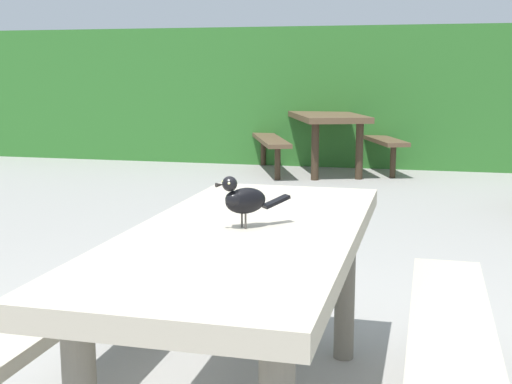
# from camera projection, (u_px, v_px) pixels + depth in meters

# --- Properties ---
(hedge_wall) EXTENTS (28.00, 2.39, 1.84)m
(hedge_wall) POSITION_uv_depth(u_px,v_px,m) (379.00, 95.00, 10.03)
(hedge_wall) COLOR #2D6B28
(hedge_wall) RESTS_ON ground
(picnic_table_foreground) EXTENTS (1.69, 1.81, 0.74)m
(picnic_table_foreground) POSITION_uv_depth(u_px,v_px,m) (246.00, 279.00, 2.40)
(picnic_table_foreground) COLOR #B2A893
(picnic_table_foreground) RESTS_ON ground
(bird_grackle) EXTENTS (0.23, 0.21, 0.18)m
(bird_grackle) POSITION_uv_depth(u_px,v_px,m) (243.00, 199.00, 2.35)
(bird_grackle) COLOR black
(bird_grackle) RESTS_ON picnic_table_foreground
(picnic_table_mid_right) EXTENTS (2.18, 2.19, 0.74)m
(picnic_table_mid_right) POSITION_uv_depth(u_px,v_px,m) (325.00, 128.00, 8.73)
(picnic_table_mid_right) COLOR brown
(picnic_table_mid_right) RESTS_ON ground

